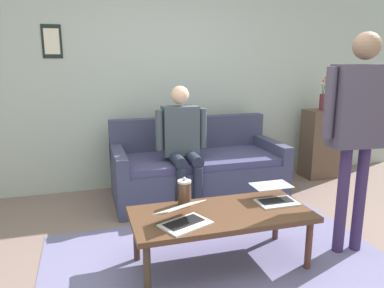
{
  "coord_description": "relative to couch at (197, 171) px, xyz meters",
  "views": [
    {
      "loc": [
        0.91,
        2.24,
        1.54
      ],
      "look_at": [
        -0.01,
        -0.84,
        0.8
      ],
      "focal_mm": 34.3,
      "sensor_mm": 36.0,
      "label": 1
    }
  ],
  "objects": [
    {
      "name": "laptop_left",
      "position": [
        -0.23,
        1.36,
        0.17
      ],
      "size": [
        0.32,
        0.31,
        0.12
      ],
      "color": "silver",
      "rests_on": "coffee_table"
    },
    {
      "name": "french_press",
      "position": [
        0.49,
        1.22,
        0.23
      ],
      "size": [
        0.13,
        0.11,
        0.23
      ],
      "color": "#4C3323",
      "rests_on": "coffee_table"
    },
    {
      "name": "laptop_center",
      "position": [
        0.59,
        1.55,
        0.17
      ],
      "size": [
        0.41,
        0.39,
        0.15
      ],
      "color": "silver",
      "rests_on": "coffee_table"
    },
    {
      "name": "back_wall",
      "position": [
        0.3,
        -0.61,
        1.04
      ],
      "size": [
        7.04,
        0.11,
        2.7
      ],
      "color": "#ADB5B2",
      "rests_on": "ground_plane"
    },
    {
      "name": "coffee_table",
      "position": [
        0.26,
        1.44,
        0.08
      ],
      "size": [
        1.34,
        0.62,
        0.43
      ],
      "color": "#513321",
      "rests_on": "ground_plane"
    },
    {
      "name": "couch",
      "position": [
        0.0,
        0.0,
        0.0
      ],
      "size": [
        1.88,
        0.87,
        0.88
      ],
      "color": "#3C3E5B",
      "rests_on": "ground_plane"
    },
    {
      "name": "person_standing",
      "position": [
        -0.81,
        1.54,
        0.81
      ],
      "size": [
        0.61,
        0.23,
        1.74
      ],
      "color": "#392754",
      "rests_on": "ground_plane"
    },
    {
      "name": "person_seated",
      "position": [
        0.23,
        0.23,
        0.42
      ],
      "size": [
        0.55,
        0.51,
        1.28
      ],
      "color": "#24293B",
      "rests_on": "ground_plane"
    },
    {
      "name": "side_shelf",
      "position": [
        -1.78,
        -0.24,
        0.15
      ],
      "size": [
        0.42,
        0.32,
        0.9
      ],
      "color": "brown",
      "rests_on": "ground_plane"
    },
    {
      "name": "area_rug",
      "position": [
        0.26,
        1.54,
        -0.3
      ],
      "size": [
        2.68,
        1.93,
        0.01
      ],
      "primitive_type": "cube",
      "color": "slate",
      "rests_on": "ground_plane"
    },
    {
      "name": "ground_plane",
      "position": [
        0.3,
        1.59,
        -0.31
      ],
      "size": [
        7.68,
        7.68,
        0.0
      ],
      "primitive_type": "plane",
      "color": "#7B635D"
    },
    {
      "name": "flower_vase",
      "position": [
        -1.78,
        -0.24,
        0.73
      ],
      "size": [
        0.1,
        0.1,
        0.43
      ],
      "color": "#5E2631",
      "rests_on": "side_shelf"
    }
  ]
}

